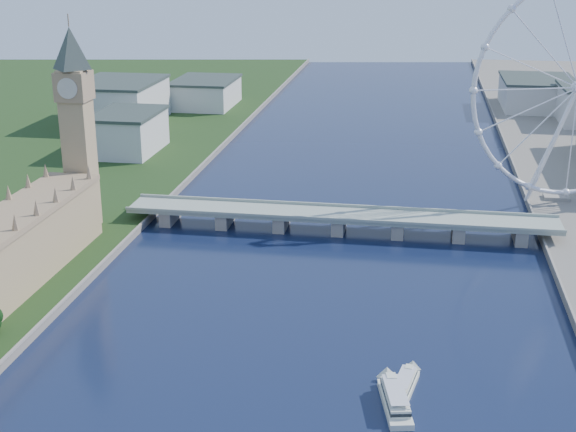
# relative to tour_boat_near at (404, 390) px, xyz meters

# --- Properties ---
(big_ben) EXTENTS (20.02, 20.02, 110.00)m
(big_ben) POSITION_rel_tour_boat_near_xyz_m (-165.11, 129.48, 66.57)
(big_ben) COLOR tan
(big_ben) RESTS_ON ground
(westminster_bridge) EXTENTS (220.00, 22.00, 9.50)m
(westminster_bridge) POSITION_rel_tour_boat_near_xyz_m (-37.11, 151.48, 6.63)
(westminster_bridge) COLOR gray
(westminster_bridge) RESTS_ON ground
(city_skyline) EXTENTS (505.00, 280.00, 32.00)m
(city_skyline) POSITION_rel_tour_boat_near_xyz_m (2.12, 411.56, 16.96)
(city_skyline) COLOR beige
(city_skyline) RESTS_ON ground
(tour_boat_near) EXTENTS (11.08, 26.27, 5.60)m
(tour_boat_near) POSITION_rel_tour_boat_near_xyz_m (0.00, 0.00, 0.00)
(tour_boat_near) COLOR beige
(tour_boat_near) RESTS_ON ground
(tour_boat_far) EXTENTS (13.78, 31.46, 6.75)m
(tour_boat_far) POSITION_rel_tour_boat_near_xyz_m (-2.66, -10.43, 0.00)
(tour_boat_far) COLOR silver
(tour_boat_far) RESTS_ON ground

